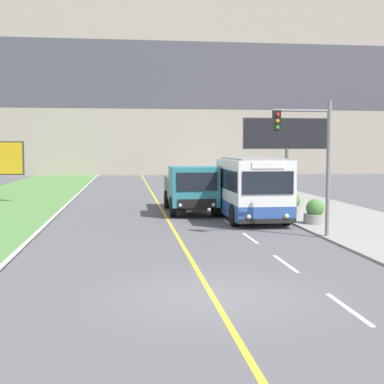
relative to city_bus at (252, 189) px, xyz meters
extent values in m
plane|color=#56565B|center=(-3.96, -12.55, -1.52)|extent=(300.00, 300.00, 0.00)
cube|color=gold|center=(-3.96, -12.55, -1.52)|extent=(0.14, 140.00, 0.01)
cube|color=silver|center=(-1.21, -13.95, -1.52)|extent=(0.12, 2.40, 0.01)
cube|color=silver|center=(-1.21, -9.35, -1.52)|extent=(0.12, 2.40, 0.01)
cube|color=silver|center=(-1.21, -4.75, -1.52)|extent=(0.12, 2.40, 0.01)
cube|color=silver|center=(-1.21, -0.15, -1.52)|extent=(0.12, 2.40, 0.01)
cube|color=silver|center=(-1.21, 4.45, -1.52)|extent=(0.12, 2.40, 0.01)
cube|color=silver|center=(-1.21, 9.05, -1.52)|extent=(0.12, 2.40, 0.01)
cube|color=silver|center=(-1.21, 13.65, -1.52)|extent=(0.12, 2.40, 0.01)
cube|color=silver|center=(-1.21, 18.25, -1.52)|extent=(0.12, 2.40, 0.01)
cube|color=silver|center=(-1.21, 22.85, -1.52)|extent=(0.12, 2.40, 0.01)
cube|color=silver|center=(-1.21, 27.45, -1.52)|extent=(0.12, 2.40, 0.01)
cube|color=silver|center=(-1.21, 32.05, -1.52)|extent=(0.12, 2.40, 0.01)
cube|color=#A89E8E|center=(-3.96, 49.38, 10.87)|extent=(80.00, 8.00, 24.78)
cube|color=#4C4C56|center=(-3.96, 45.36, 11.49)|extent=(80.00, 0.04, 8.67)
cube|color=white|center=(0.00, 0.00, 0.08)|extent=(2.52, 5.59, 2.66)
cube|color=#2D519E|center=(0.00, 0.00, -0.90)|extent=(2.54, 5.61, 0.70)
cube|color=black|center=(0.00, 0.00, 0.48)|extent=(2.55, 5.14, 0.93)
cube|color=gray|center=(0.00, 0.00, 1.45)|extent=(2.15, 5.03, 0.08)
cube|color=black|center=(0.00, -2.81, 0.48)|extent=(2.22, 0.04, 0.98)
cube|color=black|center=(0.00, -2.82, -1.15)|extent=(2.47, 0.06, 0.20)
sphere|color=#F4EAB2|center=(-0.82, -2.83, -0.95)|extent=(0.20, 0.20, 0.20)
sphere|color=#F4EAB2|center=(0.82, -2.83, -0.95)|extent=(0.20, 0.20, 0.20)
cube|color=white|center=(0.00, -2.81, 1.23)|extent=(1.39, 0.04, 0.28)
cylinder|color=black|center=(-1.20, -1.56, -1.02)|extent=(0.28, 1.00, 1.00)
cylinder|color=black|center=(1.20, -1.56, -1.02)|extent=(0.28, 1.00, 1.00)
cylinder|color=black|center=(-1.20, 1.79, -1.02)|extent=(0.28, 1.00, 1.00)
cylinder|color=black|center=(1.20, 1.79, -1.02)|extent=(0.28, 1.00, 1.00)
cube|color=black|center=(-2.53, 4.27, -1.08)|extent=(1.06, 6.60, 0.20)
cube|color=teal|center=(-2.53, 2.26, 0.02)|extent=(2.34, 2.58, 1.99)
cube|color=black|center=(-2.53, 0.95, 0.31)|extent=(1.99, 0.04, 0.89)
cube|color=black|center=(-2.53, 0.94, -0.76)|extent=(1.88, 0.06, 0.44)
sphere|color=silver|center=(-3.35, 0.93, -0.83)|extent=(0.18, 0.18, 0.18)
sphere|color=silver|center=(-1.71, 0.93, -0.83)|extent=(0.18, 0.18, 0.18)
cube|color=slate|center=(-2.53, 5.69, -0.92)|extent=(2.23, 3.77, 0.12)
cube|color=slate|center=(-3.58, 5.69, -0.33)|extent=(0.12, 3.77, 1.30)
cube|color=slate|center=(-1.48, 5.69, -0.33)|extent=(0.12, 3.77, 1.30)
cube|color=slate|center=(-2.53, 3.86, -0.33)|extent=(2.23, 0.12, 1.30)
cube|color=slate|center=(-2.53, 7.51, -0.33)|extent=(2.23, 0.12, 1.30)
cube|color=slate|center=(-2.53, 3.86, 0.45)|extent=(2.23, 0.12, 0.24)
cylinder|color=black|center=(-3.61, 2.00, -1.00)|extent=(0.30, 1.04, 1.04)
cylinder|color=black|center=(-1.45, 2.00, -1.00)|extent=(0.30, 1.04, 1.04)
cylinder|color=black|center=(-3.61, 5.88, -1.00)|extent=(0.30, 1.04, 1.04)
cylinder|color=black|center=(-1.45, 5.88, -1.00)|extent=(0.30, 1.04, 1.04)
cylinder|color=slate|center=(1.76, -5.04, 1.11)|extent=(0.16, 0.16, 5.27)
cylinder|color=slate|center=(0.66, -5.04, 3.35)|extent=(2.20, 0.10, 0.10)
cube|color=black|center=(-0.30, -5.04, 2.95)|extent=(0.28, 0.24, 0.80)
sphere|color=red|center=(-0.30, -5.17, 3.19)|extent=(0.14, 0.14, 0.14)
sphere|color=orange|center=(-0.30, -5.17, 2.95)|extent=(0.14, 0.14, 0.14)
sphere|color=green|center=(-0.30, -5.17, 2.71)|extent=(0.14, 0.14, 0.14)
cylinder|color=#59595B|center=(5.72, 13.22, 0.23)|extent=(0.24, 0.24, 3.50)
cube|color=#333333|center=(5.72, 13.22, 3.02)|extent=(6.53, 0.20, 2.25)
cube|color=black|center=(5.72, 13.11, 3.02)|extent=(6.37, 0.02, 2.09)
cylinder|color=gray|center=(2.49, -1.70, -1.23)|extent=(1.02, 1.02, 0.42)
sphere|color=#477A38|center=(2.49, -1.70, -0.74)|extent=(0.81, 0.81, 0.81)
cylinder|color=gray|center=(2.66, 2.01, -1.23)|extent=(0.92, 0.92, 0.42)
sphere|color=#477A38|center=(2.66, 2.01, -0.77)|extent=(0.74, 0.74, 0.74)
cylinder|color=gray|center=(2.53, 5.71, -1.25)|extent=(0.94, 0.94, 0.38)
sphere|color=#477A38|center=(2.53, 5.71, -0.81)|extent=(0.75, 0.75, 0.75)
cylinder|color=gray|center=(2.66, 9.42, -1.25)|extent=(1.04, 1.04, 0.39)
sphere|color=#477A38|center=(2.66, 9.42, -0.76)|extent=(0.83, 0.83, 0.83)
camera|label=1|loc=(-5.93, -24.71, 1.92)|focal=50.00mm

